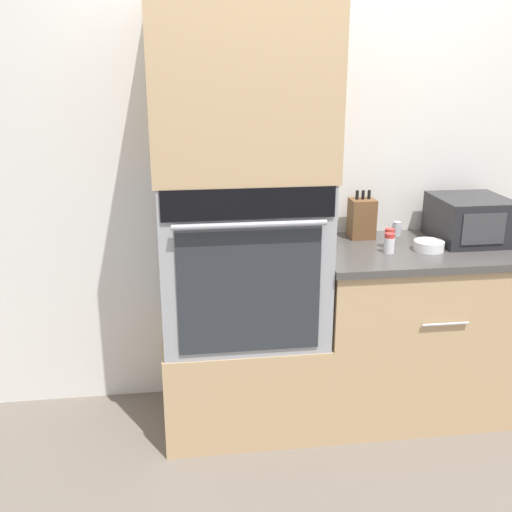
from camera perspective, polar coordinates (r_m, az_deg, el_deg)
name	(u,v)px	position (r m, az deg, el deg)	size (l,w,h in m)	color
ground_plane	(330,446)	(3.00, 7.10, -17.51)	(12.00, 12.00, 0.00)	#6B6056
wall_back	(309,162)	(3.10, 5.05, 8.90)	(8.00, 0.05, 2.50)	silver
oven_cabinet_base	(242,374)	(3.06, -1.30, -11.21)	(0.77, 0.60, 0.49)	tan
wall_oven	(242,256)	(2.80, -1.39, 0.02)	(0.75, 0.64, 0.76)	#9EA0A5
oven_cabinet_upper	(240,86)	(2.67, -1.52, 15.88)	(0.77, 0.60, 0.77)	tan
counter_unit	(416,329)	(3.18, 14.98, -6.70)	(1.03, 0.63, 0.88)	tan
microwave	(470,219)	(3.17, 19.68, 3.32)	(0.34, 0.37, 0.22)	#232326
knife_block	(362,218)	(3.09, 10.04, 3.57)	(0.12, 0.11, 0.24)	brown
bowl	(429,246)	(2.97, 16.14, 0.96)	(0.14, 0.14, 0.05)	white
condiment_jar_near	(389,243)	(2.88, 12.58, 1.18)	(0.05, 0.05, 0.09)	silver
condiment_jar_mid	(397,229)	(3.18, 13.27, 2.54)	(0.05, 0.05, 0.07)	silver
condiment_jar_far	(389,239)	(2.96, 12.59, 1.63)	(0.05, 0.05, 0.10)	silver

